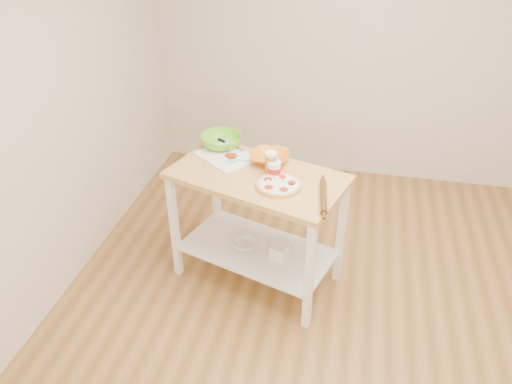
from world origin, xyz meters
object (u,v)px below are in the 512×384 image
object	(u,v)px
pizza	(279,185)
spatula	(237,161)
orange_bowl	(270,158)
yogurt_tub	(274,169)
cutting_board	(226,156)
knife	(227,143)
shelf_glass_bowl	(245,244)
rolling_pin	(323,197)
shelf_bin	(279,252)
beer_pint	(271,163)
prep_island	(257,205)
green_bowl	(221,141)

from	to	relation	value
pizza	spatula	size ratio (longest dim) A/B	2.00
orange_bowl	yogurt_tub	xyz separation A→B (m)	(0.07, -0.20, 0.02)
cutting_board	spatula	world-z (taller)	cutting_board
cutting_board	knife	xyz separation A→B (m)	(-0.04, 0.18, 0.01)
shelf_glass_bowl	pizza	bearing A→B (deg)	-25.21
pizza	rolling_pin	size ratio (longest dim) A/B	0.81
knife	rolling_pin	size ratio (longest dim) A/B	0.65
spatula	shelf_bin	xyz separation A→B (m)	(0.35, -0.20, -0.60)
pizza	shelf_glass_bowl	xyz separation A→B (m)	(-0.26, 0.12, -0.63)
cutting_board	shelf_glass_bowl	distance (m)	0.68
pizza	spatula	xyz separation A→B (m)	(-0.34, 0.25, 0.00)
knife	beer_pint	world-z (taller)	beer_pint
prep_island	cutting_board	bearing A→B (deg)	143.65
green_bowl	yogurt_tub	world-z (taller)	yogurt_tub
prep_island	spatula	bearing A→B (deg)	143.47
shelf_glass_bowl	knife	bearing A→B (deg)	120.47
cutting_board	rolling_pin	distance (m)	0.85
pizza	green_bowl	world-z (taller)	green_bowl
rolling_pin	green_bowl	bearing A→B (deg)	145.68
orange_bowl	rolling_pin	bearing A→B (deg)	-44.26
prep_island	cutting_board	size ratio (longest dim) A/B	2.62
pizza	spatula	world-z (taller)	pizza
spatula	rolling_pin	xyz separation A→B (m)	(0.64, -0.34, 0.01)
pizza	cutting_board	size ratio (longest dim) A/B	0.59
orange_bowl	shelf_bin	world-z (taller)	orange_bowl
knife	shelf_glass_bowl	bearing A→B (deg)	-24.49
spatula	rolling_pin	world-z (taller)	rolling_pin
cutting_board	shelf_bin	xyz separation A→B (m)	(0.45, -0.27, -0.59)
spatula	green_bowl	bearing A→B (deg)	122.88
prep_island	shelf_glass_bowl	xyz separation A→B (m)	(-0.09, -0.00, -0.36)
orange_bowl	shelf_glass_bowl	xyz separation A→B (m)	(-0.14, -0.20, -0.64)
spatula	beer_pint	distance (m)	0.29
orange_bowl	beer_pint	distance (m)	0.18
knife	shelf_bin	xyz separation A→B (m)	(0.49, -0.45, -0.60)
spatula	knife	world-z (taller)	knife
pizza	orange_bowl	size ratio (longest dim) A/B	1.11
cutting_board	yogurt_tub	size ratio (longest dim) A/B	2.52
pizza	cutting_board	xyz separation A→B (m)	(-0.44, 0.33, -0.01)
cutting_board	spatula	distance (m)	0.12
pizza	orange_bowl	bearing A→B (deg)	110.71
pizza	beer_pint	distance (m)	0.19
prep_island	orange_bowl	bearing A→B (deg)	76.05
orange_bowl	shelf_glass_bowl	world-z (taller)	orange_bowl
pizza	rolling_pin	bearing A→B (deg)	-16.51
shelf_glass_bowl	spatula	bearing A→B (deg)	122.44
pizza	beer_pint	size ratio (longest dim) A/B	1.81
orange_bowl	rolling_pin	distance (m)	0.58
shelf_bin	yogurt_tub	bearing A→B (deg)	131.81
cutting_board	knife	distance (m)	0.18
beer_pint	spatula	bearing A→B (deg)	158.78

